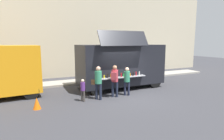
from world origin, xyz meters
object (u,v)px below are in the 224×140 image
customer_mid_with_backpack (115,78)px  customer_front_ordering (127,79)px  customer_rear_waiting (98,80)px  child_near_queue (83,88)px  trash_bin (146,72)px  traffic_cone_orange (37,103)px  food_truck_main (120,64)px

customer_mid_with_backpack → customer_front_ordering: bearing=-54.0°
customer_rear_waiting → child_near_queue: customer_rear_waiting is taller
customer_front_ordering → customer_rear_waiting: customer_rear_waiting is taller
customer_front_ordering → customer_rear_waiting: bearing=119.9°
customer_mid_with_backpack → customer_rear_waiting: size_ratio=1.00×
customer_front_ordering → customer_mid_with_backpack: customer_mid_with_backpack is taller
customer_rear_waiting → customer_mid_with_backpack: bearing=-40.2°
trash_bin → customer_mid_with_backpack: 6.70m
customer_front_ordering → customer_mid_with_backpack: 0.80m
traffic_cone_orange → trash_bin: bearing=25.5°
food_truck_main → customer_rear_waiting: (-2.35, -1.92, -0.51)m
food_truck_main → traffic_cone_orange: size_ratio=10.18×
food_truck_main → customer_mid_with_backpack: food_truck_main is taller
customer_rear_waiting → customer_front_ordering: bearing=-40.7°
customer_mid_with_backpack → child_near_queue: size_ratio=1.52×
customer_mid_with_backpack → child_near_queue: bearing=125.4°
trash_bin → customer_mid_with_backpack: customer_mid_with_backpack is taller
food_truck_main → trash_bin: food_truck_main is taller
food_truck_main → child_near_queue: food_truck_main is taller
trash_bin → traffic_cone_orange: bearing=-154.5°
food_truck_main → trash_bin: (3.81, 2.32, -1.12)m
food_truck_main → trash_bin: 4.60m
traffic_cone_orange → child_near_queue: child_near_queue is taller
customer_front_ordering → child_near_queue: size_ratio=1.39×
customer_front_ordering → customer_mid_with_backpack: size_ratio=0.92×
traffic_cone_orange → customer_rear_waiting: size_ratio=0.31×
child_near_queue → customer_front_ordering: bearing=-31.0°
customer_mid_with_backpack → child_near_queue: (-1.83, 0.01, -0.39)m
food_truck_main → customer_mid_with_backpack: (-1.35, -1.89, -0.48)m
customer_rear_waiting → child_near_queue: size_ratio=1.53×
traffic_cone_orange → customer_front_ordering: bearing=2.2°
food_truck_main → child_near_queue: bearing=-149.3°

